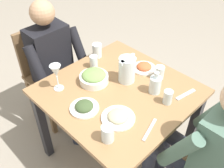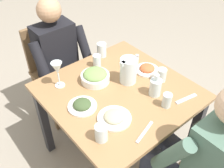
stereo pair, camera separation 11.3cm
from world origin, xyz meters
name	(u,v)px [view 1 (the left image)]	position (x,y,z in m)	size (l,w,h in m)	color
ground_plane	(117,153)	(0.00, 0.00, 0.00)	(8.00, 8.00, 0.00)	gray
dining_table	(118,102)	(0.00, 0.00, 0.62)	(0.95, 0.95, 0.74)	#997047
chair_far	(47,70)	(-0.08, 0.83, 0.51)	(0.40, 0.40, 0.90)	brown
diner_near	(202,145)	(0.06, -0.63, 0.66)	(0.48, 0.53, 1.19)	#4C6B5B
diner_far	(58,66)	(-0.08, 0.63, 0.66)	(0.48, 0.53, 1.19)	black
water_pitcher	(127,69)	(0.12, 0.03, 0.84)	(0.16, 0.12, 0.19)	silver
salad_bowl	(94,77)	(-0.06, 0.18, 0.78)	(0.21, 0.21, 0.09)	white
plate_dolmas	(84,107)	(-0.29, 0.03, 0.76)	(0.19, 0.19, 0.05)	white
plate_beans	(118,117)	(-0.19, -0.18, 0.76)	(0.21, 0.21, 0.05)	white
plate_rice_curry	(144,67)	(0.31, 0.03, 0.76)	(0.18, 0.18, 0.05)	white
water_glass_by_pitcher	(108,133)	(-0.35, -0.25, 0.79)	(0.07, 0.07, 0.10)	silver
water_glass_far_right	(168,97)	(0.14, -0.31, 0.79)	(0.06, 0.06, 0.10)	silver
water_glass_near_right	(97,50)	(0.17, 0.41, 0.80)	(0.08, 0.08, 0.11)	silver
water_glass_near_left	(160,72)	(0.31, -0.11, 0.79)	(0.07, 0.07, 0.10)	silver
water_glass_far_left	(94,62)	(0.06, 0.32, 0.79)	(0.06, 0.06, 0.10)	silver
wine_glass	(56,72)	(-0.28, 0.30, 0.88)	(0.08, 0.08, 0.20)	silver
oil_carafe	(155,85)	(0.16, -0.19, 0.80)	(0.08, 0.08, 0.16)	silver
salt_shaker	(133,57)	(0.35, 0.18, 0.77)	(0.03, 0.03, 0.05)	white
fork_near	(186,94)	(0.29, -0.36, 0.74)	(0.17, 0.03, 0.01)	silver
knife_near	(150,130)	(-0.13, -0.38, 0.74)	(0.18, 0.02, 0.01)	silver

